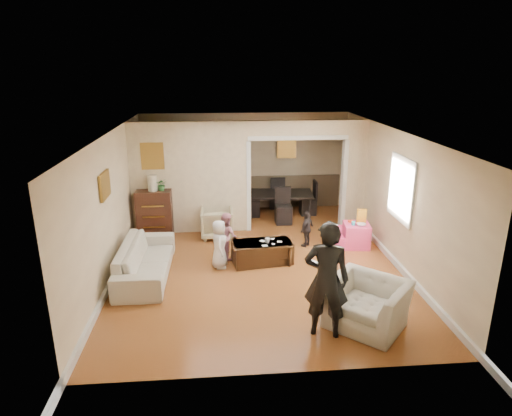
{
  "coord_description": "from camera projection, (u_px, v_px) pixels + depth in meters",
  "views": [
    {
      "loc": [
        -0.73,
        -8.23,
        3.79
      ],
      "look_at": [
        0.0,
        0.2,
        1.05
      ],
      "focal_mm": 31.07,
      "sensor_mm": 36.0,
      "label": 1
    }
  ],
  "objects": [
    {
      "name": "craft_papers",
      "position": [
        270.0,
        242.0,
        8.77
      ],
      "size": [
        0.46,
        0.44,
        0.0
      ],
      "color": "white",
      "rests_on": "coffee_table"
    },
    {
      "name": "sofa",
      "position": [
        146.0,
        260.0,
        8.28
      ],
      "size": [
        0.89,
        2.21,
        0.64
      ],
      "primitive_type": "imported",
      "rotation": [
        0.0,
        0.0,
        1.56
      ],
      "color": "beige",
      "rests_on": "ground"
    },
    {
      "name": "partition_header",
      "position": [
        298.0,
        128.0,
        10.08
      ],
      "size": [
        2.22,
        0.18,
        0.35
      ],
      "primitive_type": "cube",
      "color": "beige",
      "rests_on": "partition_right"
    },
    {
      "name": "play_bowl",
      "position": [
        361.0,
        225.0,
        9.44
      ],
      "size": [
        0.22,
        0.22,
        0.05
      ],
      "primitive_type": "imported",
      "rotation": [
        0.0,
        0.0,
        -0.12
      ],
      "color": "silver",
      "rests_on": "play_table"
    },
    {
      "name": "cereal_box",
      "position": [
        362.0,
        216.0,
        9.61
      ],
      "size": [
        0.21,
        0.09,
        0.3
      ],
      "primitive_type": "cube",
      "rotation": [
        0.0,
        0.0,
        -0.12
      ],
      "color": "yellow",
      "rests_on": "play_table"
    },
    {
      "name": "adult_person",
      "position": [
        326.0,
        279.0,
        6.3
      ],
      "size": [
        0.74,
        0.59,
        1.77
      ],
      "primitive_type": "imported",
      "rotation": [
        0.0,
        0.0,
        2.86
      ],
      "color": "black",
      "rests_on": "ground"
    },
    {
      "name": "coffee_table",
      "position": [
        262.0,
        252.0,
        8.86
      ],
      "size": [
        1.24,
        0.76,
        0.44
      ],
      "primitive_type": "cube",
      "rotation": [
        0.0,
        0.0,
        0.16
      ],
      "color": "#321D10",
      "rests_on": "ground"
    },
    {
      "name": "window_pane",
      "position": [
        402.0,
        189.0,
        8.4
      ],
      "size": [
        0.03,
        0.95,
        1.1
      ],
      "primitive_type": "cube",
      "color": "white",
      "rests_on": "ground"
    },
    {
      "name": "child_toddler",
      "position": [
        307.0,
        229.0,
        9.6
      ],
      "size": [
        0.46,
        0.49,
        0.81
      ],
      "primitive_type": "imported",
      "rotation": [
        0.0,
        0.0,
        -2.28
      ],
      "color": "black",
      "rests_on": "ground"
    },
    {
      "name": "floor",
      "position": [
        257.0,
        260.0,
        9.03
      ],
      "size": [
        7.0,
        7.0,
        0.0
      ],
      "primitive_type": "plane",
      "color": "#AD622C",
      "rests_on": "ground"
    },
    {
      "name": "table_lamp",
      "position": [
        153.0,
        183.0,
        9.92
      ],
      "size": [
        0.22,
        0.22,
        0.36
      ],
      "primitive_type": "cylinder",
      "color": "beige",
      "rests_on": "dresser"
    },
    {
      "name": "partition_left",
      "position": [
        191.0,
        178.0,
        10.23
      ],
      "size": [
        2.75,
        0.18,
        2.6
      ],
      "primitive_type": "cube",
      "color": "beige",
      "rests_on": "ground"
    },
    {
      "name": "child_kneel_a",
      "position": [
        219.0,
        244.0,
        8.57
      ],
      "size": [
        0.31,
        0.48,
        0.97
      ],
      "primitive_type": "imported",
      "rotation": [
        0.0,
        0.0,
        1.56
      ],
      "color": "silver",
      "rests_on": "ground"
    },
    {
      "name": "child_kneel_b",
      "position": [
        227.0,
        235.0,
        9.01
      ],
      "size": [
        0.55,
        0.59,
        0.97
      ],
      "primitive_type": "imported",
      "rotation": [
        0.0,
        0.0,
        2.08
      ],
      "color": "pink",
      "rests_on": "ground"
    },
    {
      "name": "framed_art_sofa_wall",
      "position": [
        105.0,
        185.0,
        7.69
      ],
      "size": [
        0.03,
        0.55,
        0.4
      ],
      "primitive_type": "cube",
      "color": "brown"
    },
    {
      "name": "framed_art_alcove",
      "position": [
        286.0,
        147.0,
        11.86
      ],
      "size": [
        0.45,
        0.03,
        0.55
      ],
      "primitive_type": "cube",
      "color": "brown"
    },
    {
      "name": "coffee_cup",
      "position": [
        267.0,
        240.0,
        8.74
      ],
      "size": [
        0.12,
        0.12,
        0.1
      ],
      "primitive_type": "imported",
      "rotation": [
        0.0,
        0.0,
        0.16
      ],
      "color": "silver",
      "rests_on": "coffee_table"
    },
    {
      "name": "cyan_cup",
      "position": [
        353.0,
        223.0,
        9.48
      ],
      "size": [
        0.08,
        0.08,
        0.08
      ],
      "primitive_type": "cylinder",
      "color": "#25B5BD",
      "rests_on": "play_table"
    },
    {
      "name": "dining_table",
      "position": [
        280.0,
        204.0,
        11.66
      ],
      "size": [
        1.75,
        1.07,
        0.59
      ],
      "primitive_type": "imported",
      "rotation": [
        0.0,
        0.0,
        -0.08
      ],
      "color": "black",
      "rests_on": "ground"
    },
    {
      "name": "armchair_front",
      "position": [
        367.0,
        304.0,
        6.68
      ],
      "size": [
        1.48,
        1.47,
        0.72
      ],
      "primitive_type": "imported",
      "rotation": [
        0.0,
        0.0,
        -0.73
      ],
      "color": "beige",
      "rests_on": "ground"
    },
    {
      "name": "potted_plant",
      "position": [
        162.0,
        184.0,
        9.95
      ],
      "size": [
        0.25,
        0.22,
        0.28
      ],
      "primitive_type": "imported",
      "color": "#357232",
      "rests_on": "dresser"
    },
    {
      "name": "toy_block",
      "position": [
        350.0,
        221.0,
        9.65
      ],
      "size": [
        0.09,
        0.08,
        0.05
      ],
      "primitive_type": "cube",
      "rotation": [
        0.0,
        0.0,
        0.22
      ],
      "color": "red",
      "rests_on": "play_table"
    },
    {
      "name": "dresser",
      "position": [
        155.0,
        214.0,
        10.14
      ],
      "size": [
        0.79,
        0.45,
        1.09
      ],
      "primitive_type": "cube",
      "color": "#371C10",
      "rests_on": "ground"
    },
    {
      "name": "partition_right",
      "position": [
        354.0,
        175.0,
        10.54
      ],
      "size": [
        0.55,
        0.18,
        2.6
      ],
      "primitive_type": "cube",
      "color": "beige",
      "rests_on": "ground"
    },
    {
      "name": "armchair_back",
      "position": [
        217.0,
        223.0,
        10.17
      ],
      "size": [
        0.72,
        0.75,
        0.67
      ],
      "primitive_type": "imported",
      "rotation": [
        0.0,
        0.0,
        3.15
      ],
      "color": "tan",
      "rests_on": "ground"
    },
    {
      "name": "framed_art_partition",
      "position": [
        152.0,
        156.0,
        9.9
      ],
      "size": [
        0.45,
        0.03,
        0.55
      ],
      "primitive_type": "cube",
      "color": "brown",
      "rests_on": "partition_left"
    },
    {
      "name": "play_table",
      "position": [
        356.0,
        235.0,
        9.63
      ],
      "size": [
        0.6,
        0.6,
        0.52
      ],
      "primitive_type": "cube",
      "rotation": [
        0.0,
        0.0,
        -0.12
      ],
      "color": "#FA4184",
      "rests_on": "ground"
    }
  ]
}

